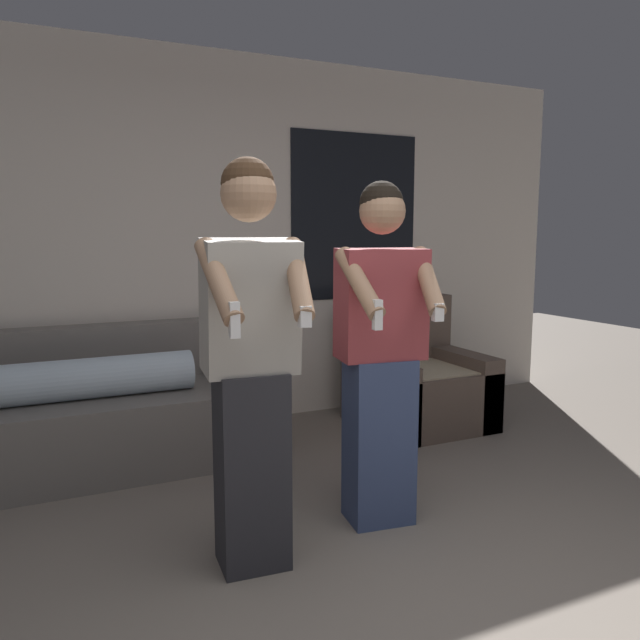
{
  "coord_description": "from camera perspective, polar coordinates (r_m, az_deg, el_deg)",
  "views": [
    {
      "loc": [
        -1.22,
        -1.32,
        1.43
      ],
      "look_at": [
        -0.05,
        1.17,
        1.04
      ],
      "focal_mm": 35.0,
      "sensor_mm": 36.0,
      "label": 1
    }
  ],
  "objects": [
    {
      "name": "wall_back",
      "position": [
        4.63,
        -9.7,
        6.99
      ],
      "size": [
        6.19,
        0.07,
        2.7
      ],
      "color": "silver",
      "rests_on": "ground_plane"
    },
    {
      "name": "person_right",
      "position": [
        3.03,
        5.57,
        -3.05
      ],
      "size": [
        0.47,
        0.5,
        1.67
      ],
      "color": "#384770",
      "rests_on": "ground_plane"
    },
    {
      "name": "person_left",
      "position": [
        2.6,
        -6.34,
        -3.86
      ],
      "size": [
        0.45,
        0.49,
        1.73
      ],
      "color": "#28282D",
      "rests_on": "ground_plane"
    },
    {
      "name": "armchair",
      "position": [
        4.74,
        8.73,
        -5.76
      ],
      "size": [
        0.88,
        0.84,
        0.94
      ],
      "color": "brown",
      "rests_on": "ground_plane"
    },
    {
      "name": "couch",
      "position": [
        4.13,
        -19.64,
        -8.17
      ],
      "size": [
        2.06,
        0.91,
        0.82
      ],
      "color": "slate",
      "rests_on": "ground_plane"
    }
  ]
}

